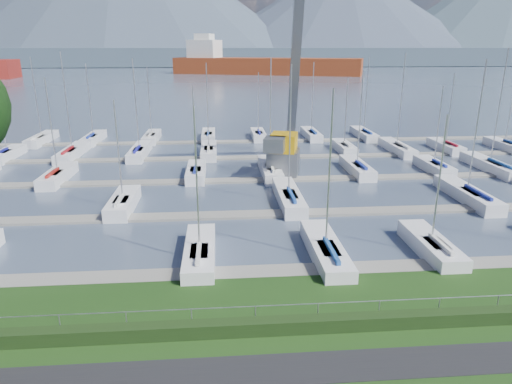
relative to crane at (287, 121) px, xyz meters
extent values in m
cube|color=black|center=(-4.64, -32.08, -5.32)|extent=(160.00, 2.00, 0.04)
cube|color=#49566B|center=(-4.64, 230.92, -5.73)|extent=(800.00, 540.00, 0.20)
cube|color=black|center=(-4.64, -29.48, -4.98)|extent=(80.00, 0.70, 0.70)
cylinder|color=#919299|center=(-4.64, -29.08, -4.13)|extent=(80.00, 0.04, 0.04)
cube|color=#435361|center=(-4.64, 300.92, 0.67)|extent=(900.00, 80.00, 12.00)
cone|color=#414C5F|center=(105.36, 380.92, 37.17)|extent=(300.00, 300.00, 85.00)
cube|color=#65625E|center=(-4.64, -23.08, -5.55)|extent=(90.00, 1.60, 0.25)
cube|color=slate|center=(-4.64, -13.08, -5.55)|extent=(90.00, 1.60, 0.25)
cube|color=slate|center=(-4.64, -3.08, -5.55)|extent=(90.00, 1.60, 0.25)
cube|color=slate|center=(-4.64, 6.92, -5.55)|extent=(90.00, 1.60, 0.25)
cube|color=slate|center=(-4.64, 16.92, -5.55)|extent=(90.00, 1.60, 0.25)
cube|color=slate|center=(-0.46, -1.23, -4.13)|extent=(3.92, 3.92, 2.60)
cube|color=#D5990C|center=(-0.46, -1.23, -2.03)|extent=(3.40, 3.96, 1.80)
cube|color=#5B5C62|center=(1.34, 3.27, 6.97)|extent=(1.99, 11.26, 19.89)
cube|color=slate|center=(-1.66, -3.23, -1.83)|extent=(2.50, 2.64, 1.40)
cube|color=maroon|center=(16.78, 184.02, -2.83)|extent=(92.83, 48.38, 10.00)
cube|color=silver|center=(-13.57, 195.04, 4.67)|extent=(17.94, 17.94, 12.00)
cube|color=silver|center=(-13.57, 195.04, 11.67)|extent=(10.25, 10.25, 4.00)
camera|label=1|loc=(-7.13, -47.80, 7.52)|focal=32.00mm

